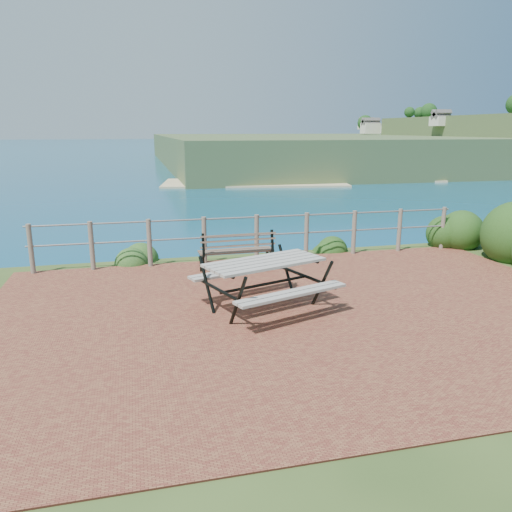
# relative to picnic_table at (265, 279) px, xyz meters

# --- Properties ---
(ground) EXTENTS (10.00, 7.00, 0.12)m
(ground) POSITION_rel_picnic_table_xyz_m (0.61, -0.30, -0.51)
(ground) COLOR brown
(ground) RESTS_ON ground
(ocean) EXTENTS (1200.00, 1200.00, 0.00)m
(ocean) POSITION_rel_picnic_table_xyz_m (0.61, 199.70, -0.51)
(ocean) COLOR #136374
(ocean) RESTS_ON ground
(safety_railing) EXTENTS (9.40, 0.10, 1.00)m
(safety_railing) POSITION_rel_picnic_table_xyz_m (0.61, 3.05, 0.07)
(safety_railing) COLOR #6B5B4C
(safety_railing) RESTS_ON ground
(distant_bay) EXTENTS (290.00, 232.36, 24.00)m
(distant_bay) POSITION_rel_picnic_table_xyz_m (173.68, 202.30, -2.03)
(distant_bay) COLOR #3E552A
(distant_bay) RESTS_ON ground
(picnic_table) EXTENTS (2.02, 1.55, 0.79)m
(picnic_table) POSITION_rel_picnic_table_xyz_m (0.00, 0.00, 0.00)
(picnic_table) COLOR gray
(picnic_table) RESTS_ON ground
(park_bench) EXTENTS (1.52, 0.42, 0.85)m
(park_bench) POSITION_rel_picnic_table_xyz_m (-0.00, 2.28, 0.06)
(park_bench) COLOR brown
(park_bench) RESTS_ON ground
(shrub_right_edge) EXTENTS (1.17, 1.17, 1.66)m
(shrub_right_edge) POSITION_rel_picnic_table_xyz_m (5.61, 3.12, -0.51)
(shrub_right_edge) COLOR #1F3D12
(shrub_right_edge) RESTS_ON ground
(shrub_lip_west) EXTENTS (0.80, 0.80, 0.55)m
(shrub_lip_west) POSITION_rel_picnic_table_xyz_m (-2.09, 3.53, -0.51)
(shrub_lip_west) COLOR #1F4A1C
(shrub_lip_west) RESTS_ON ground
(shrub_lip_east) EXTENTS (0.77, 0.77, 0.52)m
(shrub_lip_east) POSITION_rel_picnic_table_xyz_m (2.55, 3.58, -0.51)
(shrub_lip_east) COLOR #1F3D12
(shrub_lip_east) RESTS_ON ground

